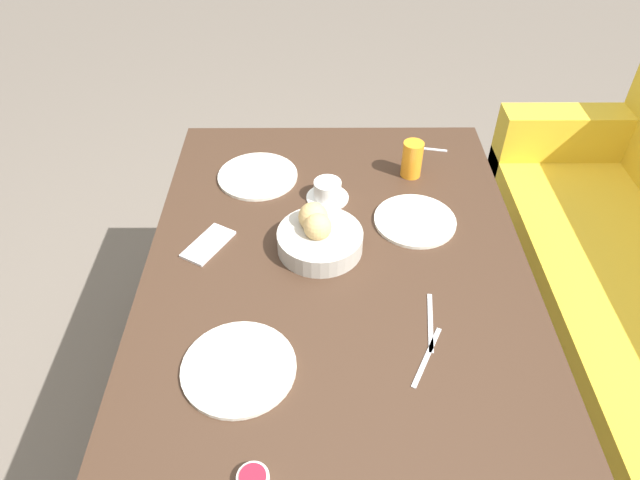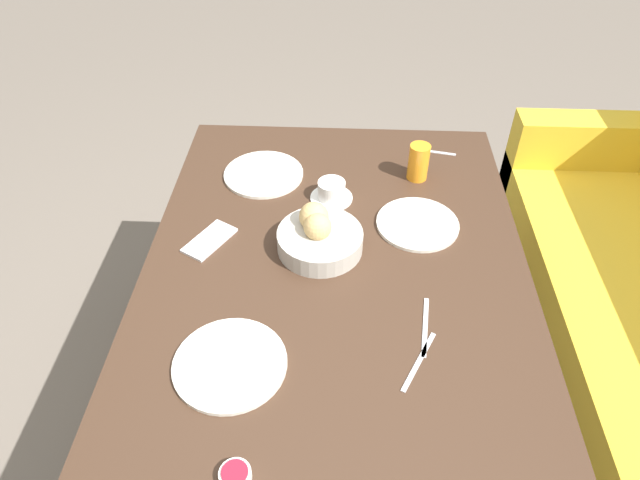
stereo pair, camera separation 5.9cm
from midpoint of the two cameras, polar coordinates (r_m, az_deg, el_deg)
name	(u,v)px [view 2 (the right image)]	position (r m, az deg, el deg)	size (l,w,h in m)	color
ground_plane	(332,413)	(2.07, 2.06, -16.89)	(10.00, 10.00, 0.00)	#6B6056
dining_table	(335,284)	(1.55, 2.64, -4.43)	(1.30, 0.99, 0.74)	#3D281C
bread_basket	(319,236)	(1.49, 1.03, 0.37)	(0.23, 0.23, 0.12)	#B2ADA3
plate_near_left	(264,174)	(1.77, -4.70, 6.58)	(0.24, 0.24, 0.01)	silver
plate_near_right	(230,364)	(1.27, -7.65, -12.21)	(0.25, 0.25, 0.01)	silver
plate_far_center	(418,224)	(1.61, 10.77, 1.58)	(0.23, 0.23, 0.01)	silver
juice_glass	(418,162)	(1.76, 10.78, 7.65)	(0.06, 0.06, 0.11)	orange
coffee_cup	(331,192)	(1.66, 2.18, 4.85)	(0.12, 0.12, 0.06)	white
jam_bowl_berry	(235,475)	(1.13, -6.88, -22.33)	(0.06, 0.06, 0.02)	white
fork_silver	(425,327)	(1.35, 11.72, -8.51)	(0.18, 0.03, 0.00)	#B7B7BC
knife_silver	(419,361)	(1.29, 11.19, -11.85)	(0.16, 0.09, 0.00)	#B7B7BC
spoon_coffee	(435,152)	(1.92, 12.33, 8.57)	(0.04, 0.13, 0.00)	#B7B7BC
cell_phone	(210,240)	(1.55, -9.92, -0.04)	(0.17, 0.14, 0.01)	silver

